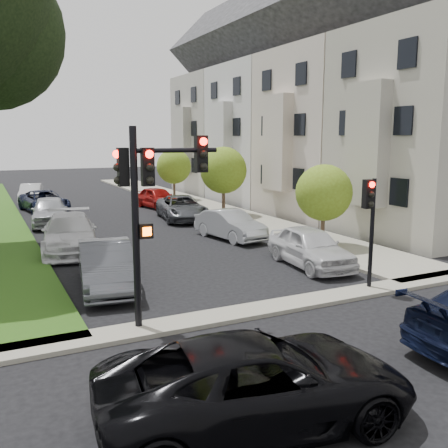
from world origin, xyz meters
name	(u,v)px	position (x,y,z in m)	size (l,w,h in m)	color
ground	(313,334)	(0.00, 0.00, 0.00)	(140.00, 140.00, 0.00)	black
sidewalk_right	(192,203)	(6.75, 24.00, 0.06)	(3.50, 44.00, 0.12)	gray
sidewalk_cross	(271,308)	(0.00, 2.00, 0.06)	(60.00, 1.00, 0.12)	gray
house_a	(431,92)	(12.45, 8.00, 6.93)	(7.70, 7.55, 15.97)	#9B998A
house_b	(331,102)	(12.45, 15.50, 6.93)	(7.70, 7.55, 15.97)	tan
house_c	(267,108)	(12.45, 23.00, 6.93)	(7.70, 7.55, 15.97)	#A09A94
house_d	(223,112)	(12.45, 30.50, 6.93)	(7.70, 7.55, 15.97)	gray
small_tree_a	(324,193)	(6.20, 7.79, 2.45)	(2.46, 2.46, 3.69)	black
small_tree_b	(223,170)	(6.20, 17.63, 2.84)	(2.84, 2.84, 4.26)	black
small_tree_c	(174,167)	(6.20, 26.13, 2.61)	(2.61, 2.61, 3.92)	black
traffic_signal_main	(150,191)	(-3.40, 2.23, 3.52)	(2.49, 0.64, 5.10)	black
traffic_signal_secondary	(370,213)	(3.68, 2.19, 2.49)	(0.46, 0.37, 3.57)	black
car_cross_near	(257,382)	(-3.20, -2.76, 0.76)	(2.52, 5.46, 1.52)	black
car_parked_0	(310,247)	(3.86, 5.46, 0.76)	(1.78, 4.43, 1.51)	silver
car_parked_1	(230,225)	(3.46, 11.35, 0.70)	(1.48, 4.23, 1.39)	#999BA0
car_parked_2	(182,208)	(3.46, 17.62, 0.71)	(2.36, 5.12, 1.42)	#3F4247
car_parked_3	(158,198)	(3.74, 22.86, 0.72)	(1.71, 4.25, 1.45)	maroon
car_parked_5	(106,266)	(-3.70, 6.03, 0.76)	(1.61, 4.61, 1.52)	#3F4247
car_parked_6	(70,233)	(-3.85, 12.01, 0.79)	(2.22, 5.47, 1.59)	silver
car_parked_7	(50,211)	(-3.77, 19.11, 0.80)	(1.88, 4.67, 1.59)	#999BA0
car_parked_8	(44,201)	(-3.41, 24.57, 0.70)	(2.31, 5.02, 1.40)	black
car_parked_9	(31,193)	(-3.69, 30.26, 0.67)	(1.43, 4.09, 1.35)	silver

